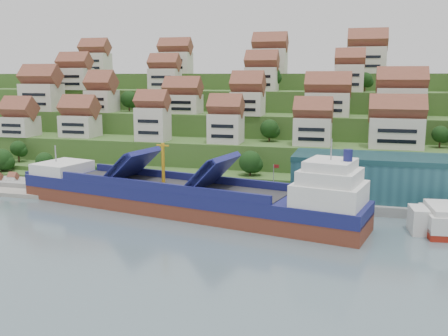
% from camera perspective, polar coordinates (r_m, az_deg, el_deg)
% --- Properties ---
extents(ground, '(300.00, 300.00, 0.00)m').
position_cam_1_polar(ground, '(112.54, -4.37, -5.15)').
color(ground, slate).
rests_on(ground, ground).
extents(quay, '(180.00, 14.00, 2.20)m').
position_cam_1_polar(quay, '(121.73, 6.95, -3.45)').
color(quay, gray).
rests_on(quay, ground).
extents(pebble_beach, '(45.00, 20.00, 1.00)m').
position_cam_1_polar(pebble_beach, '(151.14, -23.96, -1.78)').
color(pebble_beach, gray).
rests_on(pebble_beach, ground).
extents(hillside, '(260.00, 128.00, 31.00)m').
position_cam_1_polar(hillside, '(209.70, 5.14, 5.12)').
color(hillside, '#2D4C1E').
rests_on(hillside, ground).
extents(hillside_village, '(158.96, 64.88, 29.30)m').
position_cam_1_polar(hillside_village, '(166.51, 3.28, 8.52)').
color(hillside_village, beige).
rests_on(hillside_village, ground).
extents(hillside_trees, '(141.95, 62.47, 30.47)m').
position_cam_1_polar(hillside_trees, '(154.51, -1.77, 5.51)').
color(hillside_trees, '#163712').
rests_on(hillside_trees, ground).
extents(warehouse, '(60.00, 15.00, 10.00)m').
position_cam_1_polar(warehouse, '(122.18, 22.17, -1.18)').
color(warehouse, '#22535E').
rests_on(warehouse, quay).
extents(flagpole, '(1.28, 0.16, 8.00)m').
position_cam_1_polar(flagpole, '(115.90, 5.73, -1.20)').
color(flagpole, gray).
rests_on(flagpole, quay).
extents(cargo_ship, '(83.93, 29.85, 18.49)m').
position_cam_1_polar(cargo_ship, '(111.46, -4.08, -3.45)').
color(cargo_ship, brown).
rests_on(cargo_ship, ground).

